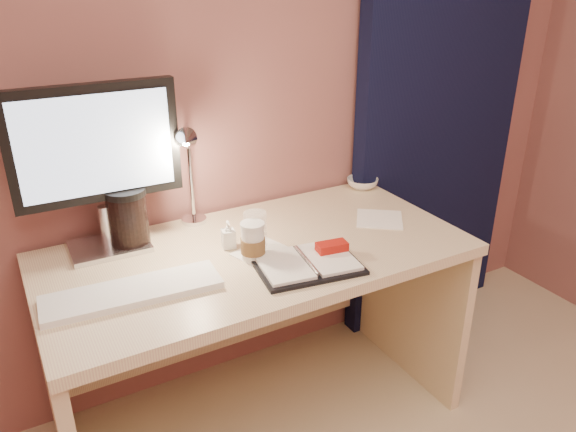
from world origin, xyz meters
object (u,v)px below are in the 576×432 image
keyboard (133,292)px  desk_lamp (209,164)px  desk (249,296)px  bowl (362,183)px  lotion_bottle (228,235)px  planner (309,262)px  coffee_cup (253,242)px  clear_cup (255,231)px  monitor (96,155)px  dark_jar (128,221)px

keyboard → desk_lamp: bearing=43.0°
desk_lamp → desk: bearing=-42.1°
keyboard → bowl: bowl is taller
lotion_bottle → planner: bearing=-53.9°
keyboard → desk_lamp: size_ratio=1.28×
coffee_cup → bowl: bearing=26.8°
coffee_cup → clear_cup: bearing=57.1°
planner → bowl: (0.54, 0.46, 0.01)m
monitor → dark_jar: (0.07, -0.01, -0.23)m
desk → coffee_cup: size_ratio=11.04×
coffee_cup → dark_jar: (-0.32, 0.28, 0.03)m
desk_lamp → planner: bearing=-46.0°
clear_cup → desk_lamp: bearing=107.3°
monitor → clear_cup: monitor is taller
keyboard → coffee_cup: bearing=7.8°
keyboard → bowl: bearing=23.1°
coffee_cup → desk: bearing=72.9°
planner → clear_cup: clear_cup is taller
clear_cup → dark_jar: 0.42m
dark_jar → clear_cup: bearing=-32.4°
desk → dark_jar: size_ratio=7.63×
planner → dark_jar: size_ratio=1.90×
planner → dark_jar: dark_jar is taller
desk_lamp → monitor: bearing=-162.7°
desk → desk_lamp: 0.50m
coffee_cup → desk_lamp: 0.33m
lotion_bottle → desk_lamp: 0.25m
dark_jar → keyboard: bearing=-103.9°
lotion_bottle → dark_jar: (-0.28, 0.17, 0.04)m
bowl → dark_jar: (-0.99, -0.06, 0.07)m
lotion_bottle → bowl: bearing=17.8°
desk → desk_lamp: desk_lamp is taller
coffee_cup → desk_lamp: size_ratio=0.32×
keyboard → dark_jar: 0.33m
monitor → dark_jar: bearing=-8.0°
planner → bowl: size_ratio=2.68×
desk → monitor: monitor is taller
keyboard → desk_lamp: desk_lamp is taller
planner → dark_jar: bearing=146.9°
desk → keyboard: size_ratio=2.80×
keyboard → planner: planner is taller
planner → coffee_cup: coffee_cup is taller
monitor → keyboard: bearing=-90.1°
clear_cup → lotion_bottle: clear_cup is taller
monitor → bowl: monitor is taller
bowl → coffee_cup: bearing=-153.2°
clear_cup → keyboard: bearing=-169.2°
desk → bowl: bowl is taller
keyboard → dark_jar: (0.08, 0.31, 0.08)m
coffee_cup → dark_jar: 0.42m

